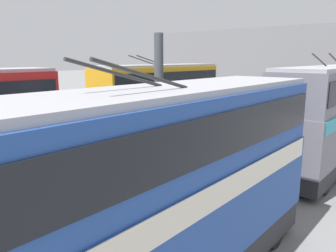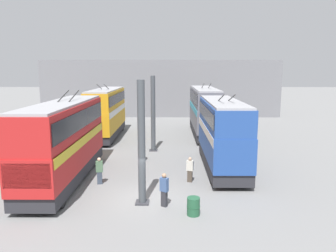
{
  "view_description": "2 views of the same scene",
  "coord_description": "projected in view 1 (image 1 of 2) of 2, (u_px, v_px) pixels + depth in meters",
  "views": [
    {
      "loc": [
        0.36,
        -9.66,
        5.53
      ],
      "look_at": [
        12.57,
        0.83,
        2.17
      ],
      "focal_mm": 35.0,
      "sensor_mm": 36.0,
      "label": 1
    },
    {
      "loc": [
        -17.18,
        -1.49,
        7.05
      ],
      "look_at": [
        10.07,
        -1.3,
        2.37
      ],
      "focal_mm": 35.0,
      "sensor_mm": 36.0,
      "label": 2
    }
  ],
  "objects": [
    {
      "name": "bus_left_far",
      "position": [
        331.0,
        110.0,
        16.71
      ],
      "size": [
        11.39,
        2.54,
        5.74
      ],
      "color": "black",
      "rests_on": "ground_plane"
    },
    {
      "name": "bus_right_far",
      "position": [
        160.0,
        97.0,
        22.26
      ],
      "size": [
        10.32,
        2.54,
        5.71
      ],
      "color": "black",
      "rests_on": "ground_plane"
    },
    {
      "name": "person_aisle_midway",
      "position": [
        91.0,
        176.0,
        12.88
      ],
      "size": [
        0.45,
        0.29,
        1.82
      ],
      "rotation": [
        0.0,
        0.0,
        4.83
      ],
      "color": "#384251",
      "rests_on": "ground_plane"
    },
    {
      "name": "support_column_far",
      "position": [
        159.0,
        112.0,
        14.54
      ],
      "size": [
        0.72,
        0.72,
        6.57
      ],
      "color": "#42474C",
      "rests_on": "ground_plane"
    },
    {
      "name": "bus_left_near",
      "position": [
        174.0,
        181.0,
        7.39
      ],
      "size": [
        9.6,
        2.54,
        5.55
      ],
      "color": "black",
      "rests_on": "ground_plane"
    },
    {
      "name": "depot_back_wall",
      "position": [
        312.0,
        72.0,
        29.81
      ],
      "size": [
        0.5,
        36.0,
        8.49
      ],
      "color": "slate",
      "rests_on": "ground_plane"
    }
  ]
}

